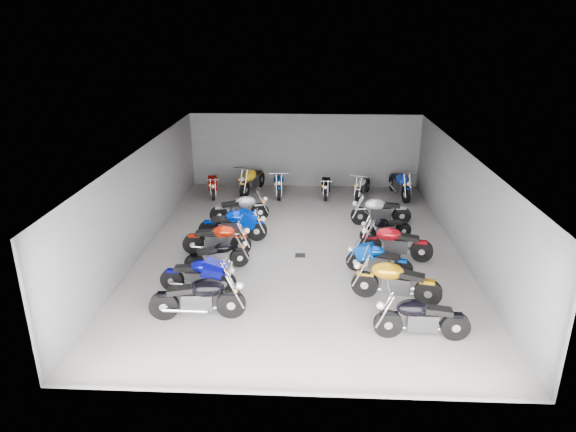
# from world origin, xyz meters

# --- Properties ---
(ground) EXTENTS (14.00, 14.00, 0.00)m
(ground) POSITION_xyz_m (0.00, 0.00, 0.00)
(ground) COLOR gray
(ground) RESTS_ON ground
(wall_back) EXTENTS (10.00, 0.10, 3.20)m
(wall_back) POSITION_xyz_m (0.00, 7.00, 1.60)
(wall_back) COLOR slate
(wall_back) RESTS_ON ground
(wall_left) EXTENTS (0.10, 14.00, 3.20)m
(wall_left) POSITION_xyz_m (-5.00, 0.00, 1.60)
(wall_left) COLOR slate
(wall_left) RESTS_ON ground
(wall_right) EXTENTS (0.10, 14.00, 3.20)m
(wall_right) POSITION_xyz_m (5.00, 0.00, 1.60)
(wall_right) COLOR slate
(wall_right) RESTS_ON ground
(ceiling) EXTENTS (10.00, 14.00, 0.04)m
(ceiling) POSITION_xyz_m (0.00, 0.00, 3.22)
(ceiling) COLOR black
(ceiling) RESTS_ON wall_back
(drain_grate) EXTENTS (0.32, 0.32, 0.01)m
(drain_grate) POSITION_xyz_m (0.00, -0.50, 0.01)
(drain_grate) COLOR black
(drain_grate) RESTS_ON ground
(motorcycle_left_a) EXTENTS (2.35, 0.52, 1.03)m
(motorcycle_left_a) POSITION_xyz_m (-2.38, -4.27, 0.56)
(motorcycle_left_a) COLOR black
(motorcycle_left_a) RESTS_ON ground
(motorcycle_left_b) EXTENTS (2.09, 0.45, 0.92)m
(motorcycle_left_b) POSITION_xyz_m (-2.65, -2.97, 0.50)
(motorcycle_left_b) COLOR black
(motorcycle_left_b) RESTS_ON ground
(motorcycle_left_c) EXTENTS (1.84, 0.79, 0.84)m
(motorcycle_left_c) POSITION_xyz_m (-2.38, -1.59, 0.46)
(motorcycle_left_c) COLOR black
(motorcycle_left_c) RESTS_ON ground
(motorcycle_left_d) EXTENTS (2.16, 0.42, 0.95)m
(motorcycle_left_d) POSITION_xyz_m (-2.58, -0.51, 0.52)
(motorcycle_left_d) COLOR black
(motorcycle_left_d) RESTS_ON ground
(motorcycle_left_e) EXTENTS (2.30, 0.47, 1.01)m
(motorcycle_left_e) POSITION_xyz_m (-2.25, 0.61, 0.55)
(motorcycle_left_e) COLOR black
(motorcycle_left_e) RESTS_ON ground
(motorcycle_left_f) EXTENTS (2.12, 0.76, 0.96)m
(motorcycle_left_f) POSITION_xyz_m (-2.26, 2.33, 0.52)
(motorcycle_left_f) COLOR black
(motorcycle_left_f) RESTS_ON ground
(motorcycle_right_a) EXTENTS (2.19, 0.43, 0.96)m
(motorcycle_right_a) POSITION_xyz_m (2.84, -4.88, 0.53)
(motorcycle_right_a) COLOR black
(motorcycle_right_a) RESTS_ON ground
(motorcycle_right_b) EXTENTS (2.30, 0.73, 1.03)m
(motorcycle_right_b) POSITION_xyz_m (2.51, -3.18, 0.56)
(motorcycle_right_b) COLOR black
(motorcycle_right_b) RESTS_ON ground
(motorcycle_right_c) EXTENTS (1.87, 0.79, 0.85)m
(motorcycle_right_c) POSITION_xyz_m (2.26, -1.69, 0.47)
(motorcycle_right_c) COLOR black
(motorcycle_right_c) RESTS_ON ground
(motorcycle_right_d) EXTENTS (2.21, 0.63, 0.98)m
(motorcycle_right_d) POSITION_xyz_m (2.90, -0.58, 0.54)
(motorcycle_right_d) COLOR black
(motorcycle_right_d) RESTS_ON ground
(motorcycle_right_e) EXTENTS (1.79, 0.75, 0.82)m
(motorcycle_right_e) POSITION_xyz_m (2.78, 0.82, 0.45)
(motorcycle_right_e) COLOR black
(motorcycle_right_e) RESTS_ON ground
(motorcycle_right_f) EXTENTS (2.18, 0.47, 0.96)m
(motorcycle_right_f) POSITION_xyz_m (2.80, 2.32, 0.52)
(motorcycle_right_f) COLOR black
(motorcycle_right_f) RESTS_ON ground
(motorcycle_back_a) EXTENTS (0.57, 1.95, 0.87)m
(motorcycle_back_a) POSITION_xyz_m (-3.84, 5.40, 0.47)
(motorcycle_back_a) COLOR black
(motorcycle_back_a) RESTS_ON ground
(motorcycle_back_b) EXTENTS (0.85, 2.30, 1.04)m
(motorcycle_back_b) POSITION_xyz_m (-2.22, 5.86, 0.57)
(motorcycle_back_b) COLOR black
(motorcycle_back_b) RESTS_ON ground
(motorcycle_back_c) EXTENTS (0.46, 2.12, 0.93)m
(motorcycle_back_c) POSITION_xyz_m (-1.06, 5.57, 0.51)
(motorcycle_back_c) COLOR black
(motorcycle_back_c) RESTS_ON ground
(motorcycle_back_d) EXTENTS (0.39, 1.86, 0.82)m
(motorcycle_back_d) POSITION_xyz_m (0.94, 5.54, 0.45)
(motorcycle_back_d) COLOR black
(motorcycle_back_d) RESTS_ON ground
(motorcycle_back_e) EXTENTS (0.80, 1.87, 0.86)m
(motorcycle_back_e) POSITION_xyz_m (2.46, 5.54, 0.47)
(motorcycle_back_e) COLOR black
(motorcycle_back_e) RESTS_ON ground
(motorcycle_back_f) EXTENTS (0.62, 2.34, 1.03)m
(motorcycle_back_f) POSITION_xyz_m (4.01, 5.55, 0.56)
(motorcycle_back_f) COLOR black
(motorcycle_back_f) RESTS_ON ground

